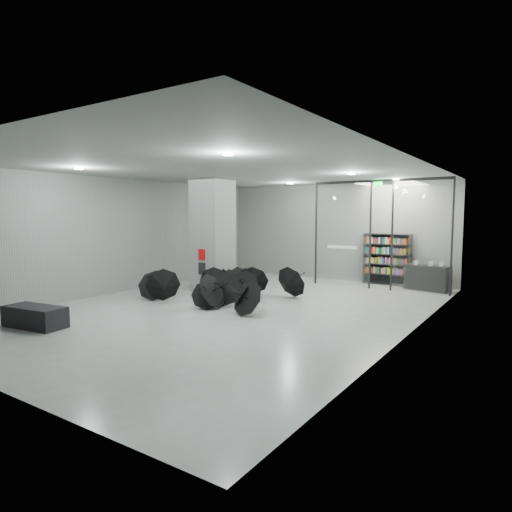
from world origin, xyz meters
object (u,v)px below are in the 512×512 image
Objects in this scene: column at (213,235)px; bench at (35,317)px; shop_counter at (427,278)px; umbrella_cluster at (224,291)px; bookshelf at (387,259)px.

column is 2.51× the size of bench.
umbrella_cluster reaches higher than shop_counter.
column is 6.87m from bookshelf.
shop_counter is at bearing 49.99° from bench.
shop_counter is at bearing -17.45° from bookshelf.
column is 7.90m from shop_counter.
column reaches higher than shop_counter.
bench is at bearing -112.01° from shop_counter.
bench is 12.40m from bookshelf.
bench is at bearing -113.67° from bookshelf.
umbrella_cluster is at bearing -117.73° from bookshelf.
umbrella_cluster is (1.54, -1.35, -1.70)m from column.
bench is 1.04× the size of shop_counter.
column reaches higher than umbrella_cluster.
column is at bearing 79.88° from bench.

